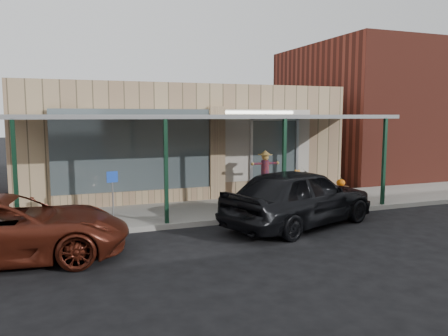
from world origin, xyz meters
name	(u,v)px	position (x,y,z in m)	size (l,w,h in m)	color
ground	(260,243)	(0.00, 0.00, 0.00)	(120.00, 120.00, 0.00)	black
sidewalk	(212,210)	(0.00, 3.60, 0.07)	(40.00, 3.20, 0.15)	gray
storefront	(176,140)	(0.00, 8.16, 2.09)	(12.00, 6.25, 4.20)	tan
awning	(212,118)	(0.00, 3.56, 3.01)	(12.00, 3.00, 3.04)	slate
block_buildings_near	(213,100)	(2.01, 9.20, 3.77)	(61.00, 8.00, 8.00)	maroon
barrel_scarecrow	(265,184)	(2.10, 4.07, 0.74)	(1.04, 0.86, 1.76)	#4B301E
barrel_pumpkin	(340,190)	(5.00, 3.77, 0.40)	(0.67, 0.67, 0.70)	#4B301E
handicap_sign	(113,190)	(-3.18, 2.56, 1.08)	(0.30, 0.07, 1.44)	gray
parked_sedan	(299,197)	(1.74, 1.11, 0.83)	(5.26, 3.54, 1.66)	black
car_maroon	(7,228)	(-5.59, 0.70, 0.70)	(2.34, 5.07, 1.41)	#4F1B0F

